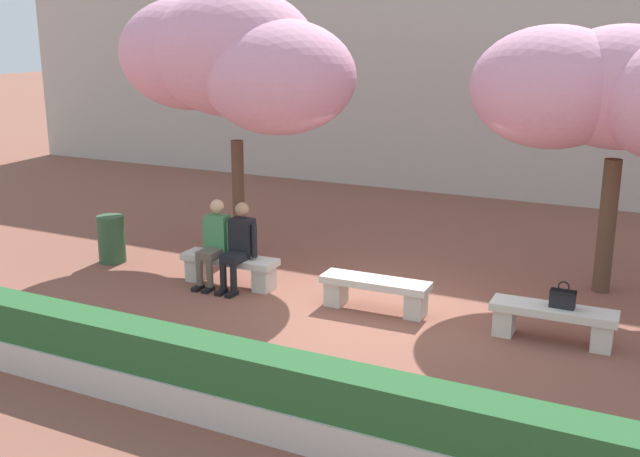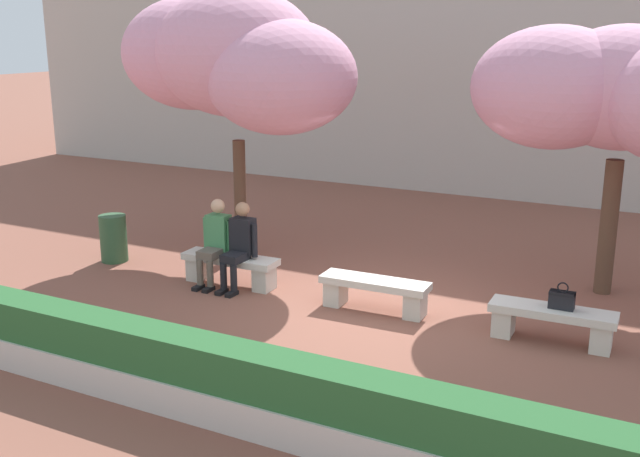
{
  "view_description": "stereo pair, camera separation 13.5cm",
  "coord_description": "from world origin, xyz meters",
  "views": [
    {
      "loc": [
        3.64,
        -8.96,
        3.74
      ],
      "look_at": [
        -0.94,
        0.2,
        1.0
      ],
      "focal_mm": 42.0,
      "sensor_mm": 36.0,
      "label": 1
    },
    {
      "loc": [
        3.76,
        -8.9,
        3.74
      ],
      "look_at": [
        -0.94,
        0.2,
        1.0
      ],
      "focal_mm": 42.0,
      "sensor_mm": 36.0,
      "label": 2
    }
  ],
  "objects": [
    {
      "name": "cherry_tree_main",
      "position": [
        -3.07,
        1.37,
        3.25
      ],
      "size": [
        4.26,
        2.61,
        4.39
      ],
      "color": "#513828",
      "rests_on": "ground"
    },
    {
      "name": "building_facade",
      "position": [
        0.0,
        9.69,
        3.82
      ],
      "size": [
        28.0,
        4.0,
        7.64
      ],
      "primitive_type": "cube",
      "color": "#B7B2A8",
      "rests_on": "ground"
    },
    {
      "name": "stone_bench_near_west",
      "position": [
        -0.0,
        0.0,
        0.29
      ],
      "size": [
        1.52,
        0.47,
        0.45
      ],
      "color": "beige",
      "rests_on": "ground"
    },
    {
      "name": "stone_bench_center",
      "position": [
        2.36,
        0.0,
        0.29
      ],
      "size": [
        1.52,
        0.47,
        0.45
      ],
      "color": "beige",
      "rests_on": "ground"
    },
    {
      "name": "trash_bin",
      "position": [
        -4.74,
        0.1,
        0.39
      ],
      "size": [
        0.44,
        0.44,
        0.78
      ],
      "primitive_type": "cylinder",
      "color": "#2D5133",
      "rests_on": "ground"
    },
    {
      "name": "cherry_tree_secondary",
      "position": [
        2.74,
        2.06,
        2.91
      ],
      "size": [
        4.11,
        2.53,
        3.81
      ],
      "color": "#513828",
      "rests_on": "ground"
    },
    {
      "name": "stone_bench_west_end",
      "position": [
        -2.36,
        0.0,
        0.29
      ],
      "size": [
        1.52,
        0.47,
        0.45
      ],
      "color": "beige",
      "rests_on": "ground"
    },
    {
      "name": "person_seated_left",
      "position": [
        -2.58,
        -0.05,
        0.7
      ],
      "size": [
        0.51,
        0.69,
        1.29
      ],
      "color": "black",
      "rests_on": "ground"
    },
    {
      "name": "handbag",
      "position": [
        2.45,
        0.02,
        0.58
      ],
      "size": [
        0.3,
        0.15,
        0.34
      ],
      "color": "black",
      "rests_on": "stone_bench_center"
    },
    {
      "name": "person_seated_right",
      "position": [
        -2.14,
        -0.05,
        0.7
      ],
      "size": [
        0.51,
        0.69,
        1.29
      ],
      "color": "black",
      "rests_on": "ground"
    },
    {
      "name": "ground_plane",
      "position": [
        0.0,
        0.0,
        0.0
      ],
      "size": [
        100.0,
        100.0,
        0.0
      ],
      "primitive_type": "plane",
      "color": "brown"
    },
    {
      "name": "planter_hedge_foreground",
      "position": [
        0.0,
        -3.41,
        0.39
      ],
      "size": [
        8.63,
        0.5,
        0.8
      ],
      "color": "beige",
      "rests_on": "ground"
    }
  ]
}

